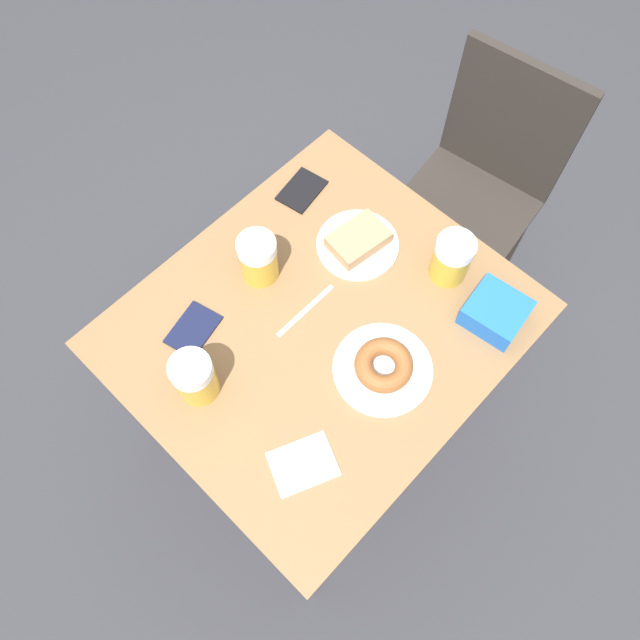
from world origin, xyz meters
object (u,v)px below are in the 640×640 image
Objects in this scene: napkin_folded at (303,464)px; plate_with_donut at (383,367)px; beer_mug_right at (452,258)px; passport_far_edge at (302,190)px; fork at (307,309)px; chair at (486,171)px; plate_with_cake at (358,242)px; beer_mug_center at (257,259)px; passport_near_edge at (193,330)px; beer_mug_left at (195,378)px; blue_pouch at (496,312)px.

plate_with_donut is at bearing 94.04° from napkin_folded.
passport_far_edge is at bearing -170.56° from beer_mug_right.
chair is at bearing 90.91° from fork.
plate_with_cake is (-0.02, -0.60, 0.24)m from chair.
chair reaches higher than passport_far_edge.
napkin_folded is at bearing -32.72° from beer_mug_center.
passport_near_edge is 1.03× the size of passport_far_edge.
beer_mug_left is 0.60m from passport_far_edge.
chair is 5.40× the size of napkin_folded.
beer_mug_center and beer_mug_right have the same top height.
fork is 1.31× the size of passport_near_edge.
chair is at bearing 103.79° from napkin_folded.
blue_pouch is (0.16, -0.02, -0.04)m from beer_mug_right.
plate_with_cake is 0.26m from beer_mug_center.
plate_with_donut is at bearing -80.32° from chair.
plate_with_donut is 0.40m from beer_mug_center.
blue_pouch is (0.35, -0.53, 0.25)m from chair.
beer_mug_right is at bearing 100.36° from plate_with_donut.
plate_with_cake is at bearing -155.57° from beer_mug_right.
passport_far_edge is (-0.49, 0.24, -0.02)m from plate_with_donut.
beer_mug_right is 0.71× the size of fork.
fork is 1.35× the size of passport_far_edge.
chair is at bearing 80.18° from beer_mug_center.
napkin_folded is (0.29, -0.49, -0.02)m from plate_with_cake.
plate_with_donut is 1.74× the size of beer_mug_left.
chair reaches higher than passport_near_edge.
plate_with_cake is at bearing 98.78° from fork.
beer_mug_center is (-0.14, -0.83, 0.29)m from chair.
plate_with_donut is 1.74× the size of beer_mug_right.
plate_with_donut reaches higher than plate_with_cake.
plate_with_cake is at bearing 142.02° from plate_with_donut.
blue_pouch is (0.50, 0.52, 0.03)m from passport_near_edge.
chair is 6.84× the size of beer_mug_right.
chair is 6.84× the size of beer_mug_left.
beer_mug_center reaches higher than blue_pouch.
fork is at bearing -177.64° from plate_with_donut.
chair is 1.15m from napkin_folded.
plate_with_donut is at bearing -79.64° from beer_mug_right.
beer_mug_center reaches higher than fork.
fork is (0.03, -0.22, -0.02)m from plate_with_cake.
beer_mug_left is at bearing -96.87° from fork.
beer_mug_left is 0.30m from napkin_folded.
beer_mug_left reaches higher than blue_pouch.
fork is (0.01, -0.82, 0.22)m from chair.
napkin_folded is 0.90× the size of fork.
beer_mug_center is 0.96× the size of passport_far_edge.
beer_mug_center is 0.79× the size of napkin_folded.
napkin_folded is (0.08, -0.59, -0.06)m from beer_mug_right.
plate_with_cake is 1.58× the size of beer_mug_center.
passport_far_edge is (-0.26, 0.24, 0.00)m from fork.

